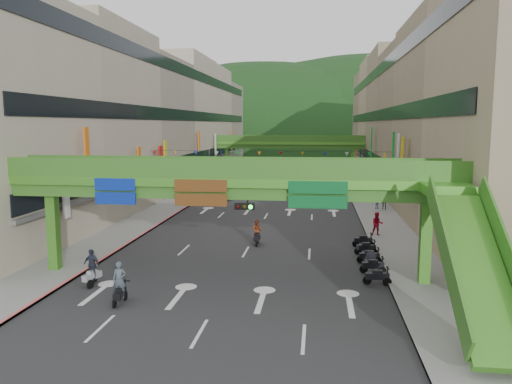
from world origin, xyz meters
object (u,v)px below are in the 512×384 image
Objects in this scene: car_silver at (222,195)px; car_yellow at (297,173)px; scooter_rider_near at (120,284)px; pedestrian_red at (377,226)px; overpass_near at (245,192)px; scooter_rider_mid at (257,232)px.

car_yellow is (7.45, 29.64, -0.08)m from car_silver.
scooter_rider_near is 0.49× the size of car_silver.
car_silver is 2.38× the size of pedestrian_red.
car_silver is 23.27m from pedestrian_red.
scooter_rider_mid is (-0.37, 8.82, -4.23)m from overpass_near.
car_silver is (-1.28, 34.00, -0.31)m from scooter_rider_near.
overpass_near is 7.37× the size of car_yellow.
car_silver is at bearing 92.15° from scooter_rider_near.
scooter_rider_near is 0.58× the size of car_yellow.
car_silver is 1.17× the size of car_yellow.
scooter_rider_near reaches higher than pedestrian_red.
car_yellow is at bearing 89.58° from overpass_near.
car_yellow is at bearing 84.46° from scooter_rider_near.
car_yellow is 2.03× the size of pedestrian_red.
overpass_near is at bearing -126.16° from pedestrian_red.
scooter_rider_near reaches higher than car_silver.
car_yellow is (6.17, 63.64, -0.40)m from scooter_rider_near.
pedestrian_red reaches higher than car_yellow.
scooter_rider_mid is 1.02× the size of pedestrian_red.
scooter_rider_near is at bearing -112.15° from scooter_rider_mid.
scooter_rider_mid reaches higher than pedestrian_red.
scooter_rider_near is 34.02m from car_silver.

